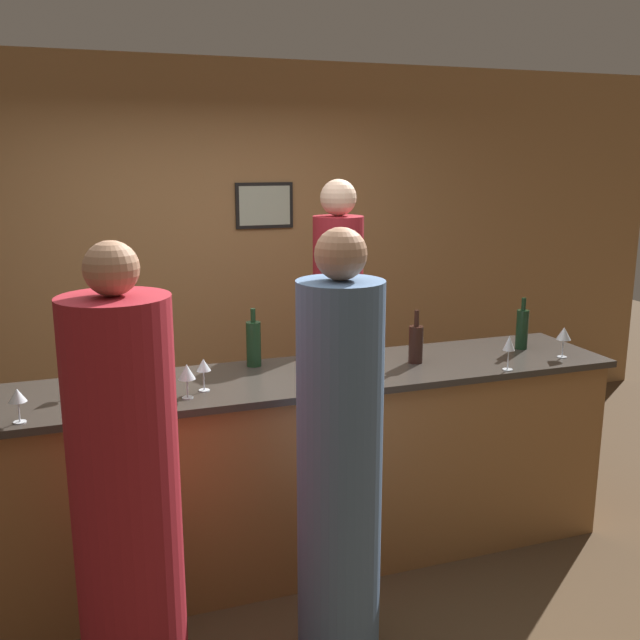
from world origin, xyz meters
TOP-DOWN VIEW (x-y plane):
  - ground_plane at (0.00, 0.00)m, footprint 14.00×14.00m
  - back_wall at (0.00, 1.97)m, footprint 8.00×0.08m
  - bar_counter at (0.00, 0.00)m, footprint 3.56×0.67m
  - bartender at (0.58, 0.75)m, footprint 0.31×0.31m
  - guest_0 at (0.00, -0.79)m, footprint 0.35×0.35m
  - guest_1 at (-0.84, -0.80)m, footprint 0.40×0.40m
  - wine_bottle_0 at (1.44, 0.06)m, footprint 0.07×0.07m
  - wine_bottle_1 at (-0.09, 0.23)m, footprint 0.08×0.08m
  - wine_bottle_2 at (0.74, 0.00)m, footprint 0.08×0.08m
  - wine_glass_0 at (-0.51, -0.18)m, footprint 0.08×0.08m
  - wine_glass_1 at (-1.21, -0.26)m, footprint 0.07×0.07m
  - wine_glass_2 at (-0.85, -0.05)m, footprint 0.07×0.07m
  - wine_glass_3 at (1.12, -0.28)m, footprint 0.06×0.06m
  - wine_glass_4 at (1.54, -0.18)m, footprint 0.08×0.08m
  - wine_glass_5 at (-0.42, -0.10)m, footprint 0.07×0.07m
  - wine_glass_6 at (-0.99, 0.02)m, footprint 0.07×0.07m

SIDE VIEW (x-z plane):
  - ground_plane at x=0.00m, z-range 0.00..0.00m
  - bar_counter at x=0.00m, z-range 0.00..1.03m
  - guest_1 at x=-0.84m, z-range -0.07..1.76m
  - guest_0 at x=0.00m, z-range -0.06..1.78m
  - bartender at x=0.58m, z-range -0.05..1.93m
  - wine_bottle_2 at x=0.74m, z-range 0.99..1.28m
  - wine_glass_1 at x=-1.21m, z-range 1.07..1.22m
  - wine_bottle_0 at x=1.44m, z-range 1.00..1.30m
  - wine_glass_2 at x=-0.85m, z-range 1.07..1.23m
  - wine_glass_5 at x=-0.42m, z-range 1.07..1.23m
  - wine_glass_0 at x=-0.51m, z-range 1.07..1.23m
  - wine_bottle_1 at x=-0.09m, z-range 1.00..1.31m
  - wine_glass_4 at x=1.54m, z-range 1.08..1.25m
  - wine_glass_6 at x=-0.99m, z-range 1.08..1.25m
  - wine_glass_3 at x=1.12m, z-range 1.08..1.26m
  - back_wall at x=0.00m, z-range 0.00..2.80m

